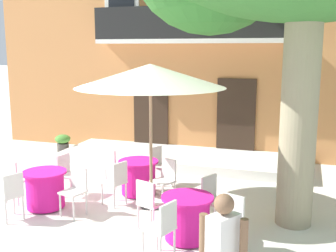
% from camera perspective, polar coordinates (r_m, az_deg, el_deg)
% --- Properties ---
extents(ground_plane, '(120.00, 120.00, 0.00)m').
position_cam_1_polar(ground_plane, '(8.56, -10.87, -11.19)').
color(ground_plane, silver).
extents(building_facade, '(13.00, 5.09, 7.50)m').
position_cam_1_polar(building_facade, '(14.28, 5.57, 12.88)').
color(building_facade, '#CC844C').
rests_on(building_facade, ground).
extents(entrance_step_platform, '(6.80, 2.09, 0.25)m').
position_cam_1_polar(entrance_step_platform, '(11.72, 1.95, -4.41)').
color(entrance_step_platform, silver).
rests_on(entrance_step_platform, ground).
extents(cafe_table_near_tree, '(0.86, 0.86, 0.76)m').
position_cam_1_polar(cafe_table_near_tree, '(7.08, 2.63, -12.31)').
color(cafe_table_near_tree, '#DB1984').
rests_on(cafe_table_near_tree, ground).
extents(cafe_chair_near_tree_0, '(0.52, 0.52, 0.91)m').
position_cam_1_polar(cafe_chair_near_tree_0, '(6.70, 8.30, -12.50)').
color(cafe_chair_near_tree_0, silver).
rests_on(cafe_chair_near_tree_0, ground).
extents(cafe_chair_near_tree_1, '(0.54, 0.54, 0.91)m').
position_cam_1_polar(cafe_chair_near_tree_1, '(7.60, 6.16, -9.62)').
color(cafe_chair_near_tree_1, silver).
rests_on(cafe_chair_near_tree_1, ground).
extents(cafe_chair_near_tree_2, '(0.51, 0.51, 0.91)m').
position_cam_1_polar(cafe_chair_near_tree_2, '(7.39, -2.57, -10.15)').
color(cafe_chair_near_tree_2, silver).
rests_on(cafe_chair_near_tree_2, ground).
extents(cafe_chair_near_tree_3, '(0.51, 0.51, 0.91)m').
position_cam_1_polar(cafe_chair_near_tree_3, '(6.43, -0.73, -13.41)').
color(cafe_chair_near_tree_3, silver).
rests_on(cafe_chair_near_tree_3, ground).
extents(cafe_table_middle, '(0.86, 0.86, 0.76)m').
position_cam_1_polar(cafe_table_middle, '(8.74, -16.32, -8.23)').
color(cafe_table_middle, '#DB1984').
rests_on(cafe_table_middle, ground).
extents(cafe_chair_middle_0, '(0.53, 0.53, 0.91)m').
position_cam_1_polar(cafe_chair_middle_0, '(8.29, -20.52, -8.51)').
color(cafe_chair_middle_0, silver).
rests_on(cafe_chair_middle_0, ground).
extents(cafe_chair_middle_1, '(0.48, 0.48, 0.91)m').
position_cam_1_polar(cafe_chair_middle_1, '(8.23, -12.43, -8.21)').
color(cafe_chair_middle_1, silver).
rests_on(cafe_chair_middle_1, ground).
extents(cafe_chair_middle_2, '(0.46, 0.46, 0.91)m').
position_cam_1_polar(cafe_chair_middle_2, '(9.27, -13.49, -6.13)').
color(cafe_chair_middle_2, silver).
rests_on(cafe_chair_middle_2, ground).
extents(cafe_chair_middle_3, '(0.46, 0.46, 0.91)m').
position_cam_1_polar(cafe_chair_middle_3, '(9.17, -20.10, -6.67)').
color(cafe_chair_middle_3, silver).
rests_on(cafe_chair_middle_3, ground).
extents(cafe_table_front, '(0.86, 0.86, 0.76)m').
position_cam_1_polar(cafe_table_front, '(9.18, -4.02, -6.93)').
color(cafe_table_front, '#DB1984').
rests_on(cafe_table_front, ground).
extents(cafe_chair_front_0, '(0.53, 0.53, 0.91)m').
position_cam_1_polar(cafe_chair_front_0, '(9.64, -7.40, -5.29)').
color(cafe_chair_front_0, silver).
rests_on(cafe_chair_front_0, ground).
extents(cafe_chair_front_1, '(0.51, 0.51, 0.91)m').
position_cam_1_polar(cafe_chair_front_1, '(8.57, -7.01, -7.30)').
color(cafe_chair_front_1, silver).
rests_on(cafe_chair_front_1, ground).
extents(cafe_chair_front_2, '(0.54, 0.54, 0.91)m').
position_cam_1_polar(cafe_chair_front_2, '(8.66, -0.36, -7.02)').
color(cafe_chair_front_2, silver).
rests_on(cafe_chair_front_2, ground).
extents(cafe_chair_front_3, '(0.52, 0.52, 0.91)m').
position_cam_1_polar(cafe_chair_front_3, '(9.71, -1.22, -5.09)').
color(cafe_chair_front_3, silver).
rests_on(cafe_chair_front_3, ground).
extents(cafe_umbrella, '(2.90, 2.90, 2.85)m').
position_cam_1_polar(cafe_umbrella, '(8.04, -2.41, 6.75)').
color(cafe_umbrella, '#997A56').
rests_on(cafe_umbrella, ground).
extents(ground_planter_left, '(0.46, 0.46, 0.57)m').
position_cam_1_polar(ground_planter_left, '(13.13, -14.07, -2.21)').
color(ground_planter_left, '#47423D').
rests_on(ground_planter_left, ground).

